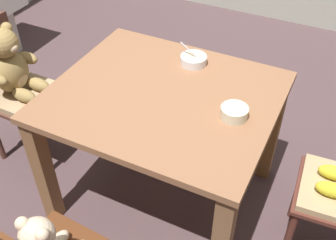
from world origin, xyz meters
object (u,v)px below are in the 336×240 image
dining_table (164,115)px  teddy_chair_near_left (15,77)px  porridge_bowl_cream_near_right (234,112)px  porridge_bowl_white_far_center (194,60)px

dining_table → teddy_chair_near_left: bearing=-177.4°
porridge_bowl_cream_near_right → porridge_bowl_white_far_center: bearing=136.3°
teddy_chair_near_left → porridge_bowl_cream_near_right: (1.31, 0.03, 0.19)m
dining_table → porridge_bowl_white_far_center: 0.35m
dining_table → porridge_bowl_cream_near_right: (0.36, -0.02, 0.17)m
porridge_bowl_cream_near_right → teddy_chair_near_left: bearing=-178.9°
dining_table → teddy_chair_near_left: teddy_chair_near_left is taller
dining_table → porridge_bowl_cream_near_right: porridge_bowl_cream_near_right is taller
teddy_chair_near_left → dining_table: bearing=3.6°
porridge_bowl_cream_near_right → porridge_bowl_white_far_center: 0.47m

